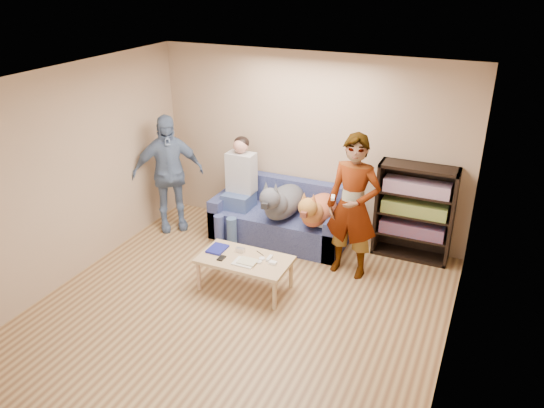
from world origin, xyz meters
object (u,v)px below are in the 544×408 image
at_px(bookshelf, 415,210).
at_px(person_standing_left, 168,173).
at_px(person_seated, 238,185).
at_px(camera_silver, 240,250).
at_px(notebook_blue, 217,249).
at_px(dog_gray, 282,202).
at_px(sofa, 281,220).
at_px(dog_tan, 317,210).
at_px(coffee_table, 245,262).
at_px(person_standing_right, 353,207).

bearing_deg(bookshelf, person_standing_left, -170.04).
height_order(person_standing_left, person_seated, person_standing_left).
bearing_deg(person_seated, camera_silver, -62.04).
xyz_separation_m(notebook_blue, person_seated, (-0.33, 1.22, 0.34)).
xyz_separation_m(person_standing_left, bookshelf, (3.43, 0.60, -0.19)).
bearing_deg(person_standing_left, dog_gray, -35.77).
distance_m(sofa, person_seated, 0.80).
distance_m(person_seated, dog_tan, 1.22).
distance_m(sofa, coffee_table, 1.41).
height_order(person_standing_left, notebook_blue, person_standing_left).
distance_m(camera_silver, bookshelf, 2.37).
distance_m(person_standing_right, bookshelf, 1.01).
bearing_deg(person_standing_right, bookshelf, 54.56).
xyz_separation_m(notebook_blue, bookshelf, (2.08, 1.58, 0.25)).
bearing_deg(dog_gray, dog_tan, -0.70).
distance_m(dog_gray, dog_tan, 0.51).
xyz_separation_m(sofa, person_seated, (-0.62, -0.13, 0.49)).
bearing_deg(person_seated, bookshelf, 8.49).
bearing_deg(dog_tan, sofa, 161.99).
xyz_separation_m(person_seated, bookshelf, (2.42, 0.36, -0.09)).
bearing_deg(coffee_table, person_seated, 119.91).
relative_size(person_standing_right, notebook_blue, 7.07).
bearing_deg(sofa, person_standing_left, -167.26).
bearing_deg(camera_silver, person_standing_left, 150.79).
relative_size(person_standing_left, camera_silver, 15.79).
xyz_separation_m(notebook_blue, dog_tan, (0.88, 1.15, 0.20)).
distance_m(person_standing_left, sofa, 1.77).
relative_size(person_standing_left, coffee_table, 1.58).
relative_size(notebook_blue, sofa, 0.14).
xyz_separation_m(person_standing_left, dog_gray, (1.71, 0.18, -0.21)).
height_order(camera_silver, sofa, sofa).
bearing_deg(dog_gray, coffee_table, -88.40).
bearing_deg(person_standing_right, notebook_blue, -145.01).
distance_m(person_seated, bookshelf, 2.44).
height_order(dog_tan, coffee_table, dog_tan).
height_order(person_seated, dog_tan, person_seated).
bearing_deg(coffee_table, sofa, 94.72).
xyz_separation_m(person_standing_right, sofa, (-1.16, 0.51, -0.64)).
relative_size(person_standing_left, dog_gray, 1.37).
distance_m(dog_tan, bookshelf, 1.28).
xyz_separation_m(notebook_blue, coffee_table, (0.40, -0.05, -0.06)).
xyz_separation_m(camera_silver, bookshelf, (1.80, 1.51, 0.23)).
bearing_deg(dog_tan, dog_gray, 179.30).
relative_size(notebook_blue, bookshelf, 0.20).
relative_size(notebook_blue, coffee_table, 0.24).
xyz_separation_m(notebook_blue, camera_silver, (0.28, 0.07, 0.01)).
bearing_deg(person_standing_right, sofa, 161.23).
distance_m(coffee_table, bookshelf, 2.37).
bearing_deg(dog_gray, sofa, 113.55).
height_order(notebook_blue, person_seated, person_seated).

